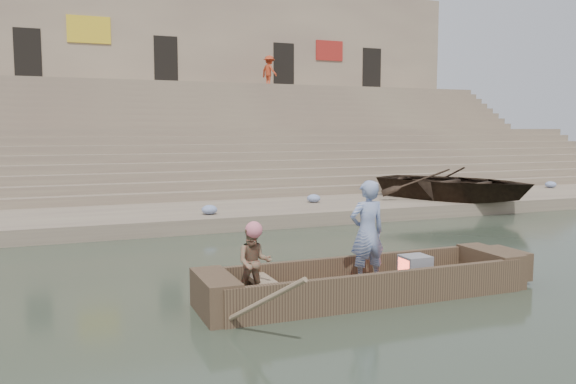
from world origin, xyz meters
TOP-DOWN VIEW (x-y plane):
  - ground at (0.00, 0.00)m, footprint 120.00×120.00m
  - lower_landing at (0.00, 8.00)m, footprint 32.00×4.00m
  - mid_landing at (0.00, 15.50)m, footprint 32.00×3.00m
  - upper_landing at (0.00, 22.50)m, footprint 32.00×3.00m
  - ghat_steps at (0.00, 17.19)m, footprint 32.00×11.00m
  - building_wall at (0.00, 26.50)m, footprint 32.00×5.07m
  - main_rowboat at (-3.13, -0.69)m, footprint 5.00×1.30m
  - rowboat_trim at (-2.93, -0.70)m, footprint 6.04×2.63m
  - standing_man at (-3.11, -0.66)m, footprint 0.63×0.42m
  - rowing_man at (-5.12, -0.81)m, footprint 0.63×0.54m
  - television at (-2.20, -0.69)m, footprint 0.46×0.42m
  - beached_rowboat at (4.69, 7.23)m, footprint 5.83×6.39m
  - pedestrian at (3.59, 22.65)m, footprint 1.01×1.29m
  - cloth_bundles at (2.30, 8.03)m, footprint 15.21×2.64m

SIDE VIEW (x-z plane):
  - ground at x=0.00m, z-range 0.00..0.00m
  - main_rowboat at x=-3.13m, z-range 0.00..0.22m
  - lower_landing at x=0.00m, z-range 0.00..0.40m
  - rowboat_trim at x=-2.93m, z-range -0.58..1.20m
  - television at x=-2.20m, z-range 0.22..0.62m
  - cloth_bundles at x=2.30m, z-range 0.40..0.66m
  - rowing_man at x=-5.12m, z-range 0.22..1.33m
  - beached_rowboat at x=4.69m, z-range 0.40..1.48m
  - standing_man at x=-3.11m, z-range 0.22..1.94m
  - mid_landing at x=0.00m, z-range 0.00..2.80m
  - ghat_steps at x=0.00m, z-range -0.80..4.40m
  - upper_landing at x=0.00m, z-range 0.00..5.20m
  - building_wall at x=0.00m, z-range 0.00..11.20m
  - pedestrian at x=3.59m, z-range 5.20..6.95m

